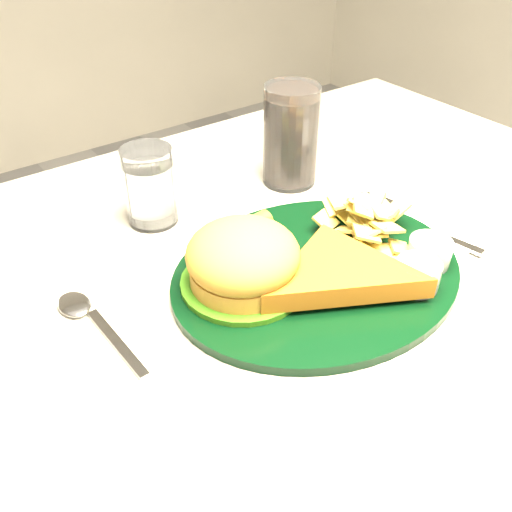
{
  "coord_description": "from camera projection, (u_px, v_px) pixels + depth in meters",
  "views": [
    {
      "loc": [
        -0.32,
        -0.42,
        1.16
      ],
      "look_at": [
        -0.03,
        -0.02,
        0.8
      ],
      "focal_mm": 40.0,
      "sensor_mm": 36.0,
      "label": 1
    }
  ],
  "objects": [
    {
      "name": "cola_glass",
      "position": [
        291.0,
        136.0,
        0.8
      ],
      "size": [
        0.09,
        0.09,
        0.14
      ],
      "primitive_type": "cylinder",
      "rotation": [
        0.0,
        0.0,
        -0.21
      ],
      "color": "black",
      "rests_on": "table"
    },
    {
      "name": "wrapped_straw",
      "position": [
        230.0,
        230.0,
        0.73
      ],
      "size": [
        0.19,
        0.16,
        0.01
      ],
      "primitive_type": null,
      "rotation": [
        0.0,
        0.0,
        0.61
      ],
      "color": "white",
      "rests_on": "table"
    },
    {
      "name": "table",
      "position": [
        262.0,
        462.0,
        0.89
      ],
      "size": [
        1.2,
        0.8,
        0.75
      ],
      "primitive_type": null,
      "color": "#9F9B90",
      "rests_on": "ground"
    },
    {
      "name": "water_glass",
      "position": [
        150.0,
        186.0,
        0.73
      ],
      "size": [
        0.09,
        0.09,
        0.1
      ],
      "primitive_type": "cylinder",
      "rotation": [
        0.0,
        0.0,
        0.43
      ],
      "color": "white",
      "rests_on": "table"
    },
    {
      "name": "fork_napkin",
      "position": [
        428.0,
        230.0,
        0.73
      ],
      "size": [
        0.16,
        0.19,
        0.01
      ],
      "primitive_type": null,
      "rotation": [
        0.0,
        0.0,
        0.2
      ],
      "color": "white",
      "rests_on": "table"
    },
    {
      "name": "spoon",
      "position": [
        116.0,
        340.0,
        0.57
      ],
      "size": [
        0.05,
        0.16,
        0.01
      ],
      "primitive_type": null,
      "rotation": [
        0.0,
        0.0,
        0.03
      ],
      "color": "silver",
      "rests_on": "table"
    },
    {
      "name": "dinner_plate",
      "position": [
        319.0,
        249.0,
        0.64
      ],
      "size": [
        0.36,
        0.31,
        0.08
      ],
      "primitive_type": null,
      "rotation": [
        0.0,
        0.0,
        -0.05
      ],
      "color": "black",
      "rests_on": "table"
    }
  ]
}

